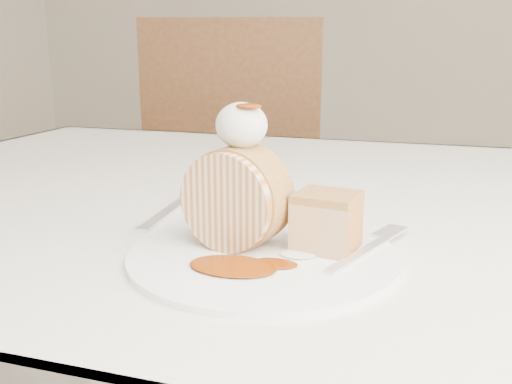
% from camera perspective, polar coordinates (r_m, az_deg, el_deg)
% --- Properties ---
extents(table, '(1.40, 0.90, 0.75)m').
position_cam_1_polar(table, '(0.76, 6.39, -6.86)').
color(table, beige).
rests_on(table, ground).
extents(chair_far, '(0.58, 0.58, 1.00)m').
position_cam_1_polar(chair_far, '(1.68, -2.06, 2.02)').
color(chair_far, brown).
rests_on(chair_far, ground).
extents(plate, '(0.28, 0.28, 0.01)m').
position_cam_1_polar(plate, '(0.52, 0.73, -6.32)').
color(plate, white).
rests_on(plate, table).
extents(roulade_slice, '(0.10, 0.07, 0.09)m').
position_cam_1_polar(roulade_slice, '(0.52, -1.99, -0.62)').
color(roulade_slice, beige).
rests_on(roulade_slice, plate).
extents(cake_chunk, '(0.06, 0.06, 0.05)m').
position_cam_1_polar(cake_chunk, '(0.52, 7.05, -3.28)').
color(cake_chunk, '#A47D3E').
rests_on(cake_chunk, plate).
extents(whipped_cream, '(0.05, 0.05, 0.04)m').
position_cam_1_polar(whipped_cream, '(0.51, -1.46, 6.70)').
color(whipped_cream, white).
rests_on(whipped_cream, roulade_slice).
extents(caramel_drizzle, '(0.02, 0.02, 0.01)m').
position_cam_1_polar(caramel_drizzle, '(0.50, -0.74, 9.17)').
color(caramel_drizzle, '#732A04').
rests_on(caramel_drizzle, whipped_cream).
extents(caramel_pool, '(0.08, 0.06, 0.00)m').
position_cam_1_polar(caramel_pool, '(0.48, -2.34, -7.39)').
color(caramel_pool, '#732A04').
rests_on(caramel_pool, plate).
extents(fork, '(0.07, 0.14, 0.00)m').
position_cam_1_polar(fork, '(0.51, 10.20, -6.22)').
color(fork, silver).
rests_on(fork, plate).
extents(spoon, '(0.04, 0.18, 0.00)m').
position_cam_1_polar(spoon, '(0.66, -8.74, -1.94)').
color(spoon, silver).
rests_on(spoon, table).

